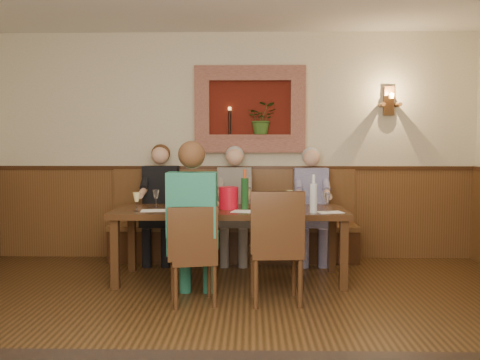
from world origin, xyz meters
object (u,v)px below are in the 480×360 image
object	(u,v)px
person_bench_left	(160,214)
spittoon_bucket	(229,198)
chair_near_left	(193,275)
person_bench_right	(311,215)
water_bottle	(313,197)
chair_near_right	(276,270)
person_bench_mid	(234,215)
person_chair_front	(193,236)
wine_bottle_green_a	(245,193)
dining_table	(230,216)
bench	(233,234)
wine_bottle_green_b	(187,194)

from	to	relation	value
person_bench_left	spittoon_bucket	xyz separation A→B (m)	(0.86, -0.83, 0.28)
chair_near_left	person_bench_left	bearing A→B (deg)	96.56
person_bench_right	water_bottle	size ratio (longest dim) A/B	3.65
chair_near_right	person_bench_mid	xyz separation A→B (m)	(-0.42, 1.63, 0.28)
person_chair_front	wine_bottle_green_a	distance (m)	0.92
water_bottle	person_bench_mid	bearing A→B (deg)	125.78
person_bench_left	person_bench_mid	world-z (taller)	person_bench_left
dining_table	person_bench_left	distance (m)	1.22
water_bottle	spittoon_bucket	bearing A→B (deg)	160.73
person_bench_mid	spittoon_bucket	xyz separation A→B (m)	(-0.03, -0.83, 0.29)
person_bench_mid	wine_bottle_green_a	distance (m)	0.96
dining_table	wine_bottle_green_a	distance (m)	0.29
person_bench_mid	person_bench_right	world-z (taller)	person_bench_mid
spittoon_bucket	water_bottle	size ratio (longest dim) A/B	0.60
bench	person_bench_mid	size ratio (longest dim) A/B	2.14
person_bench_right	wine_bottle_green_a	world-z (taller)	person_bench_right
person_bench_left	chair_near_right	bearing A→B (deg)	-50.89
dining_table	chair_near_right	world-z (taller)	chair_near_right
person_bench_left	person_bench_right	size ratio (longest dim) A/B	1.02
chair_near_left	wine_bottle_green_a	xyz separation A→B (m)	(0.45, 0.80, 0.66)
person_bench_right	person_chair_front	distance (m)	2.04
person_bench_right	dining_table	bearing A→B (deg)	-138.21
bench	wine_bottle_green_a	size ratio (longest dim) A/B	7.19
chair_near_right	person_bench_mid	size ratio (longest dim) A/B	0.73
dining_table	chair_near_left	world-z (taller)	chair_near_left
wine_bottle_green_b	dining_table	bearing A→B (deg)	-9.36
chair_near_right	person_chair_front	size ratio (longest dim) A/B	0.70
person_bench_mid	person_bench_right	distance (m)	0.92
bench	wine_bottle_green_b	world-z (taller)	wine_bottle_green_b
bench	chair_near_left	world-z (taller)	bench
person_chair_front	wine_bottle_green_a	world-z (taller)	person_chair_front
chair_near_left	chair_near_right	size ratio (longest dim) A/B	0.87
person_chair_front	dining_table	bearing A→B (deg)	68.68
bench	person_bench_mid	world-z (taller)	person_bench_mid
wine_bottle_green_a	spittoon_bucket	bearing A→B (deg)	162.92
chair_near_left	person_bench_mid	bearing A→B (deg)	66.83
dining_table	bench	xyz separation A→B (m)	(0.00, 0.94, -0.35)
person_chair_front	person_bench_left	bearing A→B (deg)	109.75
bench	chair_near_left	distance (m)	1.81
person_bench_left	bench	bearing A→B (deg)	6.83
person_chair_front	wine_bottle_green_a	size ratio (longest dim) A/B	3.49
person_bench_right	water_bottle	distance (m)	1.18
bench	person_chair_front	world-z (taller)	person_chair_front
wine_bottle_green_b	chair_near_left	bearing A→B (deg)	-80.29
wine_bottle_green_a	person_chair_front	bearing A→B (deg)	-121.99
wine_bottle_green_a	dining_table	bearing A→B (deg)	162.58
person_bench_mid	water_bottle	size ratio (longest dim) A/B	3.67
chair_near_right	person_bench_right	distance (m)	1.72
chair_near_left	dining_table	bearing A→B (deg)	57.91
wine_bottle_green_a	wine_bottle_green_b	distance (m)	0.62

